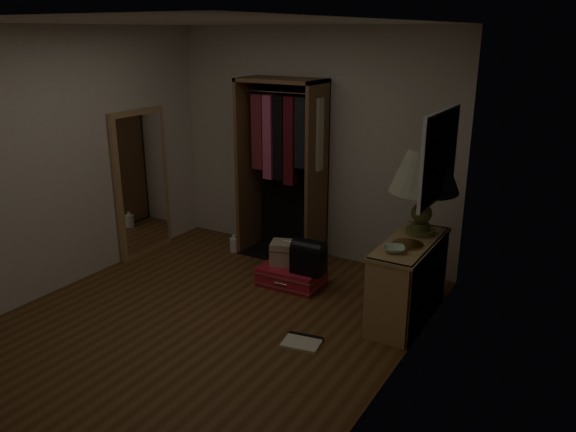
{
  "coord_description": "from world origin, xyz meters",
  "views": [
    {
      "loc": [
        2.97,
        -3.57,
        2.53
      ],
      "look_at": [
        0.3,
        0.95,
        0.8
      ],
      "focal_mm": 35.0,
      "sensor_mm": 36.0,
      "label": 1
    }
  ],
  "objects_px": {
    "open_wardrobe": "(285,154)",
    "console_bookshelf": "(409,277)",
    "black_bag": "(309,256)",
    "white_jug": "(235,244)",
    "floor_mirror": "(142,183)",
    "table_lamp": "(425,173)",
    "pink_suitcase": "(292,275)",
    "train_case": "(288,253)"
  },
  "relations": [
    {
      "from": "open_wardrobe",
      "to": "black_bag",
      "type": "height_order",
      "value": "open_wardrobe"
    },
    {
      "from": "pink_suitcase",
      "to": "floor_mirror",
      "type": "bearing_deg",
      "value": -179.57
    },
    {
      "from": "open_wardrobe",
      "to": "console_bookshelf",
      "type": "bearing_deg",
      "value": -22.4
    },
    {
      "from": "train_case",
      "to": "pink_suitcase",
      "type": "bearing_deg",
      "value": -52.64
    },
    {
      "from": "open_wardrobe",
      "to": "table_lamp",
      "type": "distance_m",
      "value": 1.84
    },
    {
      "from": "floor_mirror",
      "to": "table_lamp",
      "type": "height_order",
      "value": "floor_mirror"
    },
    {
      "from": "floor_mirror",
      "to": "pink_suitcase",
      "type": "height_order",
      "value": "floor_mirror"
    },
    {
      "from": "pink_suitcase",
      "to": "train_case",
      "type": "distance_m",
      "value": 0.24
    },
    {
      "from": "table_lamp",
      "to": "floor_mirror",
      "type": "bearing_deg",
      "value": -175.42
    },
    {
      "from": "black_bag",
      "to": "white_jug",
      "type": "xyz_separation_m",
      "value": [
        -1.28,
        0.5,
        -0.29
      ]
    },
    {
      "from": "console_bookshelf",
      "to": "floor_mirror",
      "type": "bearing_deg",
      "value": -179.19
    },
    {
      "from": "open_wardrobe",
      "to": "black_bag",
      "type": "bearing_deg",
      "value": -45.61
    },
    {
      "from": "open_wardrobe",
      "to": "train_case",
      "type": "distance_m",
      "value": 1.17
    },
    {
      "from": "table_lamp",
      "to": "console_bookshelf",
      "type": "bearing_deg",
      "value": -91.18
    },
    {
      "from": "console_bookshelf",
      "to": "black_bag",
      "type": "relative_size",
      "value": 3.14
    },
    {
      "from": "pink_suitcase",
      "to": "table_lamp",
      "type": "xyz_separation_m",
      "value": [
        1.27,
        0.17,
        1.23
      ]
    },
    {
      "from": "open_wardrobe",
      "to": "train_case",
      "type": "relative_size",
      "value": 4.9
    },
    {
      "from": "open_wardrobe",
      "to": "pink_suitcase",
      "type": "distance_m",
      "value": 1.4
    },
    {
      "from": "train_case",
      "to": "table_lamp",
      "type": "distance_m",
      "value": 1.69
    },
    {
      "from": "open_wardrobe",
      "to": "white_jug",
      "type": "height_order",
      "value": "open_wardrobe"
    },
    {
      "from": "open_wardrobe",
      "to": "white_jug",
      "type": "bearing_deg",
      "value": -158.0
    },
    {
      "from": "floor_mirror",
      "to": "pink_suitcase",
      "type": "relative_size",
      "value": 2.55
    },
    {
      "from": "white_jug",
      "to": "train_case",
      "type": "bearing_deg",
      "value": -22.37
    },
    {
      "from": "floor_mirror",
      "to": "black_bag",
      "type": "xyz_separation_m",
      "value": [
        2.19,
        0.05,
        -0.47
      ]
    },
    {
      "from": "floor_mirror",
      "to": "pink_suitcase",
      "type": "distance_m",
      "value": 2.11
    },
    {
      "from": "console_bookshelf",
      "to": "white_jug",
      "type": "distance_m",
      "value": 2.4
    },
    {
      "from": "floor_mirror",
      "to": "white_jug",
      "type": "distance_m",
      "value": 1.3
    },
    {
      "from": "open_wardrobe",
      "to": "pink_suitcase",
      "type": "relative_size",
      "value": 3.07
    },
    {
      "from": "black_bag",
      "to": "train_case",
      "type": "bearing_deg",
      "value": 161.43
    },
    {
      "from": "open_wardrobe",
      "to": "table_lamp",
      "type": "bearing_deg",
      "value": -16.17
    },
    {
      "from": "black_bag",
      "to": "white_jug",
      "type": "bearing_deg",
      "value": 157.1
    },
    {
      "from": "black_bag",
      "to": "table_lamp",
      "type": "xyz_separation_m",
      "value": [
        1.06,
        0.21,
        0.95
      ]
    },
    {
      "from": "train_case",
      "to": "black_bag",
      "type": "height_order",
      "value": "black_bag"
    },
    {
      "from": "console_bookshelf",
      "to": "black_bag",
      "type": "distance_m",
      "value": 1.05
    },
    {
      "from": "open_wardrobe",
      "to": "table_lamp",
      "type": "height_order",
      "value": "open_wardrobe"
    },
    {
      "from": "pink_suitcase",
      "to": "table_lamp",
      "type": "bearing_deg",
      "value": 5.76
    },
    {
      "from": "train_case",
      "to": "black_bag",
      "type": "xyz_separation_m",
      "value": [
        0.3,
        -0.09,
        0.06
      ]
    },
    {
      "from": "open_wardrobe",
      "to": "floor_mirror",
      "type": "xyz_separation_m",
      "value": [
        -1.48,
        -0.77,
        -0.36
      ]
    },
    {
      "from": "console_bookshelf",
      "to": "white_jug",
      "type": "relative_size",
      "value": 5.48
    },
    {
      "from": "console_bookshelf",
      "to": "open_wardrobe",
      "type": "distance_m",
      "value": 2.08
    },
    {
      "from": "table_lamp",
      "to": "white_jug",
      "type": "bearing_deg",
      "value": 173.13
    },
    {
      "from": "open_wardrobe",
      "to": "pink_suitcase",
      "type": "xyz_separation_m",
      "value": [
        0.49,
        -0.69,
        -1.11
      ]
    }
  ]
}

